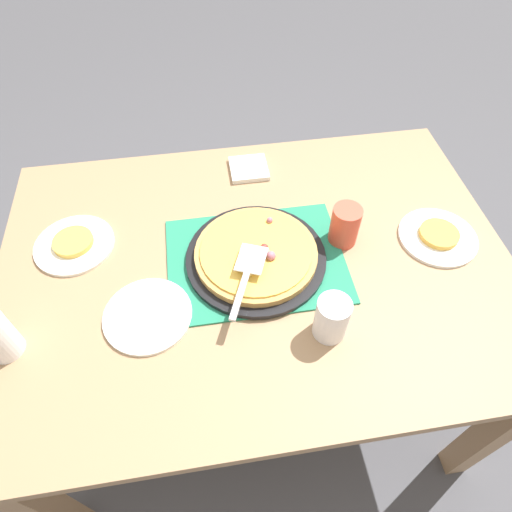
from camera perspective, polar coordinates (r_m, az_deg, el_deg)
name	(u,v)px	position (r m, az deg, el deg)	size (l,w,h in m)	color
ground_plane	(256,374)	(1.86, 0.00, -14.97)	(8.00, 8.00, 0.00)	#4C4C51
dining_table	(256,283)	(1.30, 0.00, -3.56)	(1.40, 1.00, 0.75)	#9E7A56
placemat	(256,260)	(1.21, 0.00, -0.50)	(0.48, 0.36, 0.01)	#237F5B
pizza_pan	(256,258)	(1.20, 0.00, -0.21)	(0.38, 0.38, 0.01)	black
pizza	(256,253)	(1.18, 0.02, 0.37)	(0.33, 0.33, 0.05)	tan
plate_near_left	(74,245)	(1.34, -22.37, 1.35)	(0.22, 0.22, 0.01)	white
plate_far_right	(438,237)	(1.36, 22.37, 2.29)	(0.22, 0.22, 0.01)	white
plate_side	(148,315)	(1.14, -13.79, -7.45)	(0.22, 0.22, 0.01)	white
served_slice_left	(73,242)	(1.33, -22.53, 1.71)	(0.11, 0.11, 0.02)	#EAB747
served_slice_right	(439,234)	(1.35, 22.54, 2.65)	(0.11, 0.11, 0.02)	gold
cup_near	(345,225)	(1.24, 11.38, 3.89)	(0.08, 0.08, 0.12)	#E04C38
cup_corner	(332,318)	(1.05, 9.73, -7.93)	(0.08, 0.08, 0.12)	white
pizza_server	(247,274)	(1.10, -1.20, -2.29)	(0.13, 0.23, 0.01)	silver
napkin_stack	(249,169)	(1.46, -0.93, 11.21)	(0.12, 0.12, 0.02)	white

